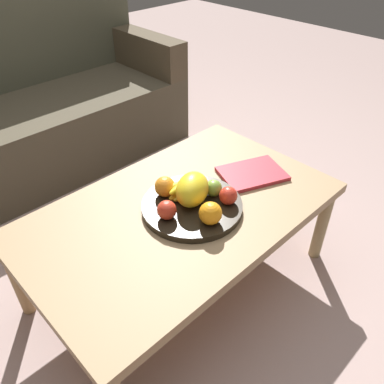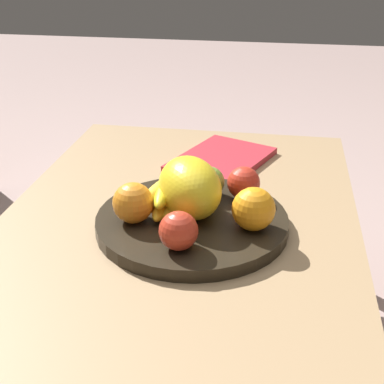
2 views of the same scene
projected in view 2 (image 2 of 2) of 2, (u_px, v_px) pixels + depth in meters
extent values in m
cube|color=#A1815A|center=(172.00, 242.00, 1.01)|extent=(1.14, 0.70, 0.04)
cylinder|color=#A0895C|center=(318.00, 215.00, 1.52)|extent=(0.05, 0.05, 0.36)
cylinder|color=#A88851|center=(108.00, 198.00, 1.62)|extent=(0.05, 0.05, 0.36)
cylinder|color=black|center=(192.00, 222.00, 1.02)|extent=(0.36, 0.36, 0.03)
ellipsoid|color=yellow|center=(190.00, 187.00, 1.00)|extent=(0.19, 0.17, 0.11)
sphere|color=orange|center=(133.00, 203.00, 0.98)|extent=(0.08, 0.08, 0.08)
sphere|color=orange|center=(254.00, 208.00, 0.96)|extent=(0.08, 0.08, 0.08)
sphere|color=red|center=(244.00, 183.00, 1.07)|extent=(0.07, 0.07, 0.07)
sphere|color=olive|center=(209.00, 182.00, 1.08)|extent=(0.06, 0.06, 0.06)
sphere|color=red|center=(178.00, 231.00, 0.90)|extent=(0.07, 0.07, 0.07)
ellipsoid|color=yellow|center=(176.00, 201.00, 1.03)|extent=(0.15, 0.05, 0.03)
ellipsoid|color=yellow|center=(165.00, 201.00, 1.03)|extent=(0.15, 0.04, 0.03)
ellipsoid|color=yellow|center=(181.00, 199.00, 1.04)|extent=(0.14, 0.12, 0.03)
ellipsoid|color=yellow|center=(166.00, 189.00, 1.02)|extent=(0.15, 0.04, 0.03)
ellipsoid|color=yellow|center=(166.00, 187.00, 1.02)|extent=(0.15, 0.09, 0.03)
cube|color=#BC2A35|center=(221.00, 160.00, 1.30)|extent=(0.30, 0.26, 0.02)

